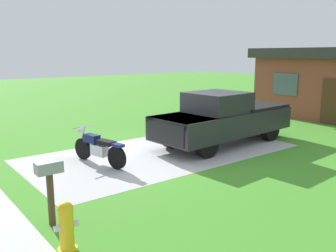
% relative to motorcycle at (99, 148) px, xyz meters
% --- Properties ---
extents(ground_plane, '(80.00, 80.00, 0.00)m').
position_rel_motorcycle_xyz_m(ground_plane, '(0.17, 2.24, -0.47)').
color(ground_plane, '#46962B').
extents(driveway_pad, '(4.47, 8.81, 0.01)m').
position_rel_motorcycle_xyz_m(driveway_pad, '(0.17, 2.24, -0.47)').
color(driveway_pad, '#BBBBBB').
rests_on(driveway_pad, ground).
extents(motorcycle, '(2.19, 0.81, 1.09)m').
position_rel_motorcycle_xyz_m(motorcycle, '(0.00, 0.00, 0.00)').
color(motorcycle, black).
rests_on(motorcycle, ground).
extents(pickup_truck, '(2.33, 5.73, 1.90)m').
position_rel_motorcycle_xyz_m(pickup_truck, '(0.57, 4.76, 0.48)').
color(pickup_truck, black).
rests_on(pickup_truck, ground).
extents(fire_hydrant, '(0.32, 0.40, 0.87)m').
position_rel_motorcycle_xyz_m(fire_hydrant, '(4.09, -2.70, -0.05)').
color(fire_hydrant, yellow).
rests_on(fire_hydrant, ground).
extents(mailbox, '(0.26, 0.48, 1.26)m').
position_rel_motorcycle_xyz_m(mailbox, '(3.02, -2.55, 0.51)').
color(mailbox, '#4C3823').
rests_on(mailbox, ground).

